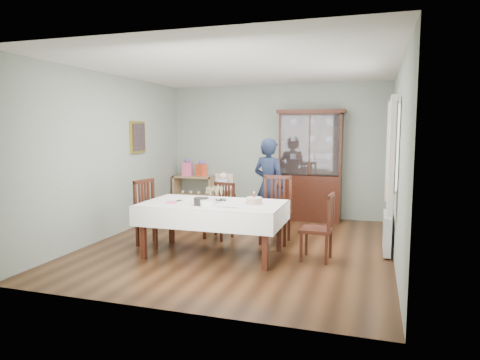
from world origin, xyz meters
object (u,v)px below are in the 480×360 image
at_px(chair_far_left, 219,222).
at_px(high_chair, 223,206).
at_px(chair_end_left, 154,226).
at_px(chair_end_right, 318,240).
at_px(champagne_tray, 215,197).
at_px(dining_table, 213,229).
at_px(chair_far_right, 275,223).
at_px(gift_bag_orange, 201,169).
at_px(gift_bag_pink, 187,168).
at_px(woman, 269,186).
at_px(birthday_cake, 254,201).
at_px(sideboard, 194,194).
at_px(china_cabinet, 310,164).

height_order(chair_far_left, high_chair, high_chair).
bearing_deg(chair_end_left, chair_end_right, -76.76).
relative_size(chair_end_right, champagne_tray, 2.68).
xyz_separation_m(dining_table, chair_far_right, (0.69, 0.94, -0.07)).
height_order(chair_end_right, gift_bag_orange, gift_bag_orange).
bearing_deg(gift_bag_pink, chair_end_left, -76.73).
xyz_separation_m(high_chair, champagne_tray, (0.42, -1.55, 0.43)).
relative_size(woman, champagne_tray, 4.77).
xyz_separation_m(chair_far_left, birthday_cake, (0.85, -0.89, 0.54)).
distance_m(sideboard, birthday_cake, 3.55).
bearing_deg(champagne_tray, gift_bag_orange, 116.21).
relative_size(dining_table, chair_far_right, 1.91).
relative_size(chair_end_left, gift_bag_pink, 2.60).
height_order(sideboard, birthday_cake, birthday_cake).
height_order(chair_far_left, woman, woman).
bearing_deg(china_cabinet, dining_table, -108.75).
bearing_deg(champagne_tray, china_cabinet, 70.09).
relative_size(champagne_tray, gift_bag_pink, 0.89).
bearing_deg(champagne_tray, woman, 72.22).
xyz_separation_m(chair_far_right, gift_bag_pink, (-2.38, 1.90, 0.66)).
xyz_separation_m(chair_end_right, woman, (-1.02, 1.35, 0.55)).
bearing_deg(high_chair, chair_end_right, -45.45).
relative_size(chair_end_left, chair_end_right, 1.09).
bearing_deg(chair_end_left, chair_far_left, -34.72).
xyz_separation_m(chair_end_left, high_chair, (0.63, 1.45, 0.09)).
distance_m(champagne_tray, gift_bag_pink, 3.20).
xyz_separation_m(woman, champagne_tray, (-0.46, -1.44, -0.00)).
distance_m(birthday_cake, gift_bag_pink, 3.61).
height_order(chair_far_left, chair_far_right, chair_far_right).
bearing_deg(chair_end_right, gift_bag_orange, -129.69).
relative_size(chair_far_left, gift_bag_orange, 2.51).
height_order(sideboard, gift_bag_pink, gift_bag_pink).
height_order(china_cabinet, gift_bag_orange, china_cabinet).
bearing_deg(china_cabinet, chair_end_right, -79.42).
height_order(chair_far_right, woman, woman).
distance_m(chair_far_right, chair_end_right, 1.06).
relative_size(dining_table, birthday_cake, 7.88).
height_order(champagne_tray, gift_bag_orange, gift_bag_orange).
bearing_deg(dining_table, chair_end_right, 7.96).
distance_m(dining_table, champagne_tray, 0.45).
bearing_deg(chair_far_left, dining_table, -61.28).
distance_m(chair_far_right, chair_end_left, 1.91).
bearing_deg(gift_bag_orange, chair_end_right, -43.12).
bearing_deg(chair_end_left, sideboard, 23.43).
xyz_separation_m(chair_end_left, birthday_cake, (1.66, -0.16, 0.50)).
bearing_deg(woman, chair_end_right, 145.51).
distance_m(china_cabinet, champagne_tray, 2.91).
xyz_separation_m(sideboard, champagne_tray, (1.51, -2.74, 0.42)).
height_order(chair_end_right, woman, woman).
distance_m(china_cabinet, gift_bag_orange, 2.33).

